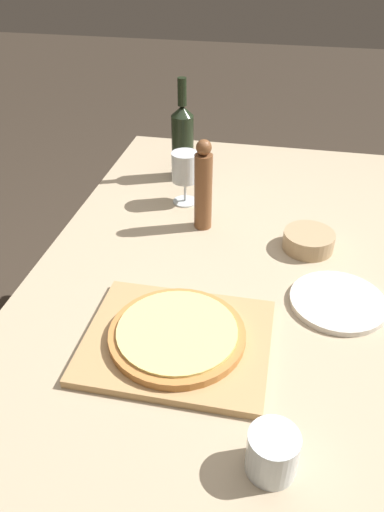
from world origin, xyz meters
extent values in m
plane|color=#382D23|center=(0.00, 0.00, 0.00)|extent=(12.00, 12.00, 0.00)
cube|color=tan|center=(0.00, 0.00, 0.71)|extent=(0.95, 1.65, 0.03)
cylinder|color=brown|center=(-0.41, 0.77, 0.35)|extent=(0.06, 0.06, 0.70)
cylinder|color=brown|center=(0.41, 0.77, 0.35)|extent=(0.06, 0.06, 0.70)
cube|color=tan|center=(-0.06, -0.26, 0.74)|extent=(0.38, 0.31, 0.02)
cylinder|color=#BC7A3D|center=(-0.06, -0.26, 0.76)|extent=(0.28, 0.28, 0.02)
cylinder|color=#EAD67A|center=(-0.06, -0.26, 0.77)|extent=(0.25, 0.25, 0.01)
cylinder|color=black|center=(-0.22, 0.51, 0.83)|extent=(0.07, 0.07, 0.21)
cone|color=black|center=(-0.22, 0.51, 0.95)|extent=(0.07, 0.07, 0.03)
cylinder|color=black|center=(-0.22, 0.51, 1.01)|extent=(0.03, 0.03, 0.08)
cylinder|color=brown|center=(-0.09, 0.21, 0.84)|extent=(0.05, 0.05, 0.22)
sphere|color=brown|center=(-0.09, 0.21, 0.97)|extent=(0.04, 0.04, 0.04)
cylinder|color=silver|center=(-0.17, 0.34, 0.73)|extent=(0.07, 0.07, 0.00)
cylinder|color=silver|center=(-0.17, 0.34, 0.77)|extent=(0.01, 0.01, 0.07)
cylinder|color=silver|center=(-0.17, 0.34, 0.85)|extent=(0.08, 0.08, 0.09)
cylinder|color=tan|center=(0.20, 0.15, 0.75)|extent=(0.13, 0.13, 0.05)
cylinder|color=silver|center=(0.15, -0.50, 0.77)|extent=(0.08, 0.08, 0.08)
cylinder|color=silver|center=(0.27, -0.06, 0.74)|extent=(0.22, 0.22, 0.01)
camera|label=1|loc=(0.12, -0.98, 1.47)|focal=35.00mm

